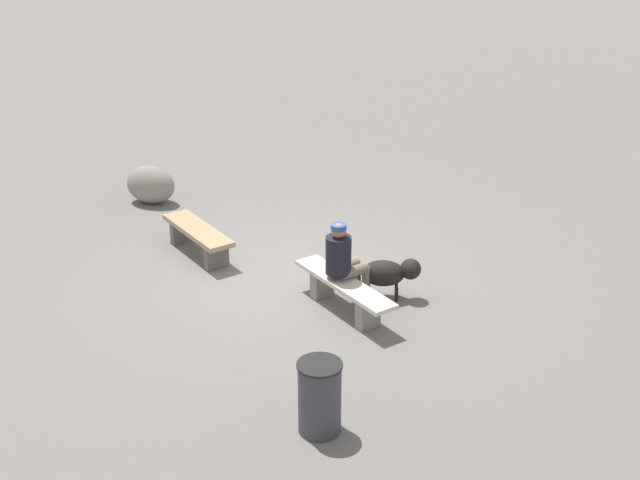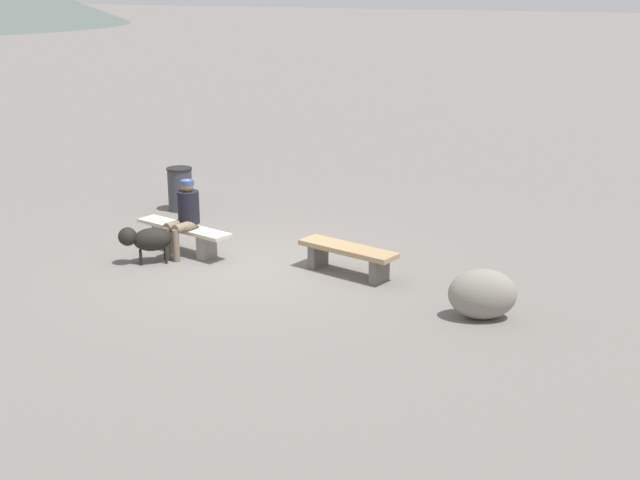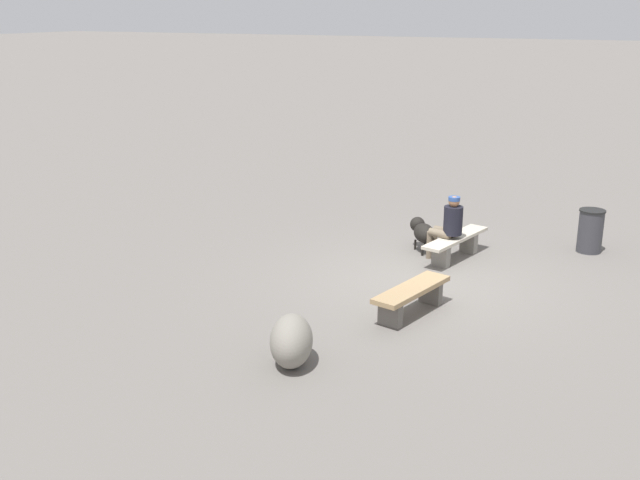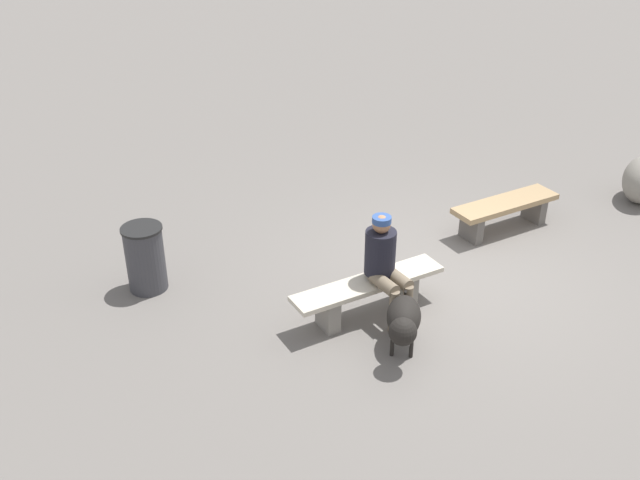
# 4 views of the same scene
# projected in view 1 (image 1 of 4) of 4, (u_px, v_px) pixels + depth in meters

# --- Properties ---
(ground) EXTENTS (210.00, 210.00, 0.06)m
(ground) POSITION_uv_depth(u_px,v_px,m) (283.00, 279.00, 12.69)
(ground) COLOR slate
(bench_left) EXTENTS (1.65, 0.78, 0.44)m
(bench_left) POSITION_uv_depth(u_px,v_px,m) (198.00, 235.00, 13.28)
(bench_left) COLOR #605B56
(bench_left) RESTS_ON ground
(bench_right) EXTENTS (1.88, 0.79, 0.44)m
(bench_right) POSITION_uv_depth(u_px,v_px,m) (344.00, 291.00, 11.61)
(bench_right) COLOR gray
(bench_right) RESTS_ON ground
(seated_person) EXTENTS (0.42, 0.65, 1.23)m
(seated_person) POSITION_uv_depth(u_px,v_px,m) (343.00, 258.00, 11.60)
(seated_person) COLOR black
(seated_person) RESTS_ON ground
(dog) EXTENTS (0.78, 0.71, 0.60)m
(dog) POSITION_uv_depth(u_px,v_px,m) (390.00, 272.00, 11.93)
(dog) COLOR black
(dog) RESTS_ON ground
(trash_bin) EXTENTS (0.49, 0.49, 0.83)m
(trash_bin) POSITION_uv_depth(u_px,v_px,m) (320.00, 397.00, 9.14)
(trash_bin) COLOR #38383D
(trash_bin) RESTS_ON ground
(boulder) EXTENTS (1.04, 0.86, 0.68)m
(boulder) POSITION_uv_depth(u_px,v_px,m) (151.00, 185.00, 15.25)
(boulder) COLOR gray
(boulder) RESTS_ON ground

